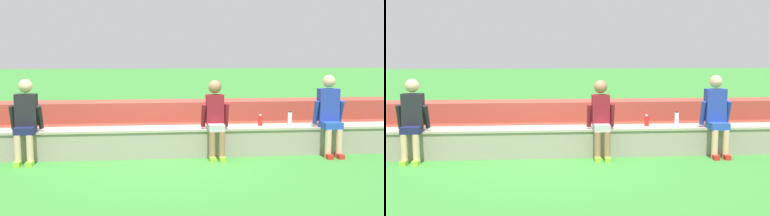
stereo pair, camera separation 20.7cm
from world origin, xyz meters
TOP-DOWN VIEW (x-y plane):
  - ground_plane at (0.00, 0.00)m, footprint 80.00×80.00m
  - stone_seating_wall at (0.00, 0.26)m, footprint 8.77×0.56m
  - brick_bleachers at (0.00, 1.67)m, footprint 11.76×1.48m
  - person_far_left at (-2.22, -0.02)m, footprint 0.53×0.54m
  - person_left_of_center at (0.96, -0.05)m, footprint 0.48×0.53m
  - person_center at (3.03, -0.01)m, footprint 0.54×0.57m
  - water_bottle_mid_right at (2.41, 0.32)m, footprint 0.08×0.08m
  - water_bottle_near_right at (1.85, 0.30)m, footprint 0.08×0.08m

SIDE VIEW (x-z plane):
  - ground_plane at x=0.00m, z-range 0.00..0.00m
  - stone_seating_wall at x=0.00m, z-range 0.02..0.52m
  - brick_bleachers at x=0.00m, z-range -0.07..0.74m
  - water_bottle_near_right at x=1.85m, z-range 0.50..0.71m
  - water_bottle_mid_right at x=2.41m, z-range 0.50..0.76m
  - person_left_of_center at x=0.96m, z-range 0.05..1.41m
  - person_far_left at x=-2.22m, z-range 0.05..1.45m
  - person_center at x=3.03m, z-range 0.05..1.49m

